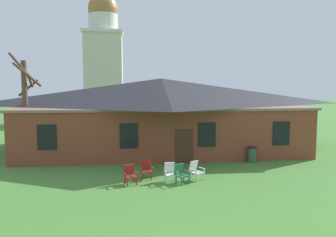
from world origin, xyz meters
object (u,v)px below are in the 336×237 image
(lawn_chair_by_porch, at_px, (130,174))
(lawn_chair_near_door, at_px, (147,169))
(lawn_chair_left_end, at_px, (170,172))
(lawn_chair_right_end, at_px, (196,170))
(lawn_chair_middle, at_px, (181,173))
(trash_bin, at_px, (252,155))

(lawn_chair_by_porch, bearing_deg, lawn_chair_near_door, 48.10)
(lawn_chair_left_end, distance_m, lawn_chair_right_end, 1.37)
(lawn_chair_middle, bearing_deg, lawn_chair_by_porch, 176.79)
(lawn_chair_by_porch, height_order, trash_bin, trash_bin)
(lawn_chair_middle, relative_size, trash_bin, 0.98)
(lawn_chair_by_porch, xyz_separation_m, lawn_chair_left_end, (2.00, 0.20, 0.00))
(lawn_chair_left_end, height_order, lawn_chair_middle, same)
(lawn_chair_right_end, xyz_separation_m, trash_bin, (4.22, 3.46, -0.00))
(lawn_chair_near_door, height_order, lawn_chair_right_end, same)
(lawn_chair_near_door, distance_m, lawn_chair_right_end, 2.56)
(lawn_chair_by_porch, xyz_separation_m, lawn_chair_near_door, (0.85, 0.95, 0.00))
(lawn_chair_middle, height_order, trash_bin, trash_bin)
(lawn_chair_near_door, height_order, lawn_chair_left_end, same)
(lawn_chair_by_porch, relative_size, lawn_chair_left_end, 1.00)
(lawn_chair_right_end, distance_m, trash_bin, 5.46)
(lawn_chair_near_door, xyz_separation_m, lawn_chair_right_end, (2.50, -0.54, 0.00))
(lawn_chair_by_porch, xyz_separation_m, lawn_chair_right_end, (3.36, 0.41, 0.00))
(lawn_chair_by_porch, distance_m, trash_bin, 8.51)
(lawn_chair_left_end, distance_m, lawn_chair_middle, 0.60)
(lawn_chair_by_porch, distance_m, lawn_chair_middle, 2.50)
(lawn_chair_right_end, height_order, trash_bin, trash_bin)
(lawn_chair_by_porch, distance_m, lawn_chair_near_door, 1.28)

